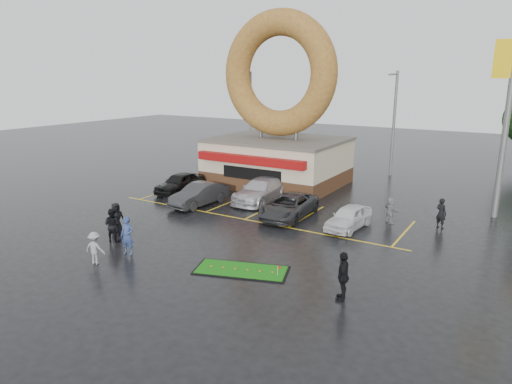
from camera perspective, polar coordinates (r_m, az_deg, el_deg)
The scene contains 19 objects.
ground at distance 25.39m, azimuth -5.64°, elevation -5.40°, with size 120.00×120.00×0.00m, color black.
donut_shop at distance 36.68m, azimuth 2.75°, elevation 7.90°, with size 10.20×8.70×13.50m.
shell_sign at distance 31.03m, azimuth 29.16°, elevation 10.40°, with size 2.20×0.36×10.60m.
streetlight_left at distance 46.15m, azimuth -0.74°, elevation 9.61°, with size 0.40×2.21×9.00m.
streetlight_mid at distance 41.43m, azimuth 16.83°, elevation 8.48°, with size 0.40×2.21×9.00m.
car_black at distance 34.72m, azimuth -9.51°, elevation 1.14°, with size 1.79×4.44×1.51m, color black.
car_dgrey at distance 31.09m, azimuth -7.11°, elevation -0.32°, with size 1.58×4.54×1.50m, color #29292B.
car_silver at distance 31.85m, azimuth 0.62°, elevation 0.23°, with size 2.22×5.47×1.59m, color #B9B8BE.
car_grey at distance 28.34m, azimuth 4.12°, elevation -1.77°, with size 2.34×5.07×1.41m, color #2C2C2E.
car_white at distance 26.74m, azimuth 11.52°, elevation -3.11°, with size 1.56×3.88×1.32m, color silver.
person_blue at distance 23.24m, azimuth -15.80°, elevation -5.28°, with size 0.70×0.46×1.91m, color navy.
person_blackjkt at distance 25.29m, azimuth -17.55°, elevation -3.95°, with size 0.87×0.68×1.80m, color black.
person_hoodie at distance 22.60m, azimuth -19.49°, elevation -6.61°, with size 1.00×0.58×1.55m, color gray.
person_bystander at distance 26.27m, azimuth -17.05°, elevation -3.22°, with size 0.88×0.57×1.81m, color black.
person_cameraman at distance 18.31m, azimuth 10.83°, elevation -10.26°, with size 1.16×0.48×1.97m, color black.
person_walker_near at distance 28.33m, azimuth 16.45°, elevation -2.14°, with size 1.49×0.47×1.60m, color gray.
person_walker_far at distance 28.26m, azimuth 22.14°, elevation -2.47°, with size 0.65×0.43×1.78m, color black.
dumpster at distance 39.11m, azimuth -3.92°, elevation 2.62°, with size 1.80×1.20×1.30m, color #163B20.
putting_green at distance 20.86m, azimuth -1.84°, elevation -9.73°, with size 4.55×3.03×0.53m.
Camera 1 is at (14.56, -18.97, 8.50)m, focal length 32.00 mm.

